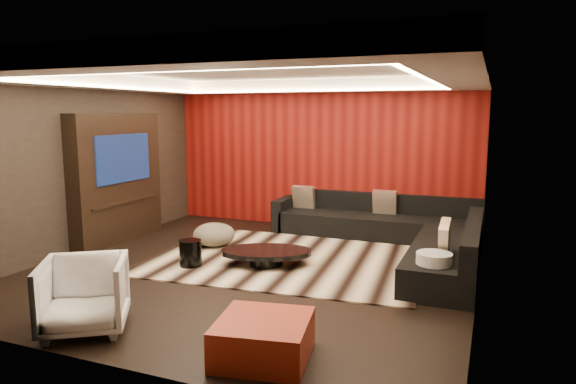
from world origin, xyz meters
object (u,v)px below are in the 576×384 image
at_px(white_side_table, 433,274).
at_px(orange_ottoman, 264,339).
at_px(coffee_table, 266,257).
at_px(drum_stool, 190,253).
at_px(sectional_sofa, 399,234).
at_px(armchair, 84,295).

bearing_deg(white_side_table, orange_ottoman, -119.31).
relative_size(coffee_table, drum_stool, 3.51).
bearing_deg(sectional_sofa, coffee_table, -134.90).
xyz_separation_m(coffee_table, drum_stool, (-1.00, -0.46, 0.08)).
height_order(coffee_table, white_side_table, white_side_table).
height_order(white_side_table, armchair, armchair).
bearing_deg(orange_ottoman, coffee_table, 113.82).
height_order(coffee_table, orange_ottoman, orange_ottoman).
bearing_deg(orange_ottoman, sectional_sofa, 83.45).
relative_size(drum_stool, orange_ottoman, 0.46).
relative_size(white_side_table, armchair, 0.65).
xyz_separation_m(coffee_table, orange_ottoman, (1.14, -2.59, 0.05)).
xyz_separation_m(orange_ottoman, armchair, (-1.94, -0.15, 0.20)).
distance_m(white_side_table, sectional_sofa, 2.13).
bearing_deg(drum_stool, sectional_sofa, 38.53).
distance_m(drum_stool, sectional_sofa, 3.35).
xyz_separation_m(drum_stool, white_side_table, (3.39, 0.10, 0.06)).
xyz_separation_m(drum_stool, armchair, (0.20, -2.28, 0.17)).
distance_m(drum_stool, armchair, 2.29).
bearing_deg(orange_ottoman, armchair, -175.62).
bearing_deg(armchair, orange_ottoman, -28.94).
distance_m(drum_stool, white_side_table, 3.39).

